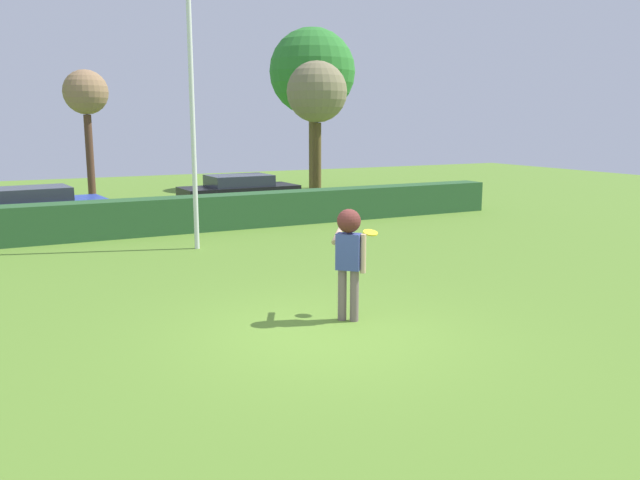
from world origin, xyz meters
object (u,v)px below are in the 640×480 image
object	(u,v)px
oak_tree	(86,97)
parked_car_black	(239,190)
parked_car_blue	(30,206)
willow_tree	(312,72)
bare_elm_tree	(317,94)
frisbee	(370,233)
person	(349,248)
lamppost	(192,110)

from	to	relation	value
oak_tree	parked_car_black	bearing A→B (deg)	-16.14
parked_car_blue	parked_car_black	size ratio (longest dim) A/B	1.02
parked_car_blue	oak_tree	xyz separation A→B (m)	(2.11, 2.78, 3.29)
willow_tree	oak_tree	world-z (taller)	willow_tree
bare_elm_tree	willow_tree	world-z (taller)	willow_tree
frisbee	oak_tree	world-z (taller)	oak_tree
parked_car_blue	parked_car_black	xyz separation A→B (m)	(7.00, 1.36, 0.00)
person	oak_tree	size ratio (longest dim) A/B	0.37
parked_car_black	bare_elm_tree	distance (m)	4.96
parked_car_black	willow_tree	distance (m)	9.26
parked_car_black	willow_tree	world-z (taller)	willow_tree
lamppost	parked_car_black	world-z (taller)	lamppost
lamppost	person	bearing A→B (deg)	-85.76
lamppost	willow_tree	bearing A→B (deg)	52.68
lamppost	willow_tree	distance (m)	15.21
person	parked_car_blue	bearing A→B (deg)	108.80
person	oak_tree	bearing A→B (deg)	97.57
frisbee	bare_elm_tree	size ratio (longest dim) A/B	0.05
bare_elm_tree	oak_tree	world-z (taller)	bare_elm_tree
frisbee	lamppost	size ratio (longest dim) A/B	0.04
person	frisbee	distance (m)	0.58
parked_car_blue	oak_tree	world-z (taller)	oak_tree
parked_car_blue	parked_car_black	bearing A→B (deg)	11.03
person	oak_tree	world-z (taller)	oak_tree
person	bare_elm_tree	size ratio (longest dim) A/B	0.33
person	frisbee	bearing A→B (deg)	21.29
frisbee	parked_car_black	xyz separation A→B (m)	(2.42, 13.09, -0.67)
person	oak_tree	xyz separation A→B (m)	(-1.95, 14.70, 2.79)
person	parked_car_blue	xyz separation A→B (m)	(-4.06, 11.92, -0.50)
frisbee	willow_tree	bearing A→B (deg)	66.48
lamppost	bare_elm_tree	world-z (taller)	lamppost
parked_car_blue	bare_elm_tree	xyz separation A→B (m)	(10.45, 1.95, 3.51)
willow_tree	frisbee	bearing A→B (deg)	-113.52
lamppost	oak_tree	world-z (taller)	lamppost
willow_tree	oak_tree	xyz separation A→B (m)	(-10.59, -4.15, -1.43)
person	parked_car_black	size ratio (longest dim) A/B	0.42
bare_elm_tree	parked_car_black	bearing A→B (deg)	-170.28
person	willow_tree	bearing A→B (deg)	65.39
lamppost	bare_elm_tree	distance (m)	9.87
lamppost	oak_tree	xyz separation A→B (m)	(-1.45, 7.85, 0.54)
frisbee	parked_car_blue	distance (m)	12.60
frisbee	willow_tree	world-z (taller)	willow_tree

